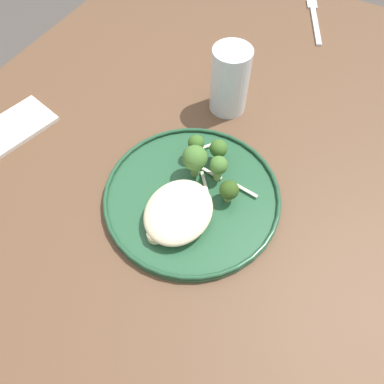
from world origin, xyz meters
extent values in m
plane|color=#47423D|center=(0.00, 0.00, 0.00)|extent=(6.00, 6.00, 0.00)
cube|color=brown|center=(0.00, 0.00, 0.72)|extent=(1.40, 1.00, 0.04)
cube|color=#4B3422|center=(-0.64, -0.44, 0.35)|extent=(0.06, 0.06, 0.70)
cylinder|color=#235133|center=(0.03, 0.02, 0.74)|extent=(0.29, 0.29, 0.01)
torus|color=#204B2E|center=(0.03, 0.02, 0.75)|extent=(0.29, 0.29, 0.01)
ellipsoid|color=beige|center=(0.08, 0.02, 0.77)|extent=(0.12, 0.10, 0.04)
cylinder|color=#DBB77A|center=(0.08, 0.02, 0.76)|extent=(0.04, 0.04, 0.01)
cylinder|color=#8E774F|center=(0.08, 0.02, 0.77)|extent=(0.03, 0.03, 0.00)
cylinder|color=beige|center=(0.12, 0.01, 0.76)|extent=(0.03, 0.03, 0.01)
cylinder|color=#988766|center=(0.12, 0.01, 0.77)|extent=(0.02, 0.02, 0.00)
cylinder|color=#DBB77A|center=(0.04, 0.03, 0.76)|extent=(0.03, 0.03, 0.01)
cylinder|color=#8E774F|center=(0.04, 0.03, 0.77)|extent=(0.03, 0.03, 0.00)
cylinder|color=#DBB77A|center=(0.09, 0.05, 0.76)|extent=(0.03, 0.03, 0.01)
cylinder|color=#8E774F|center=(0.09, 0.05, 0.77)|extent=(0.03, 0.03, 0.00)
cylinder|color=#7A994C|center=(0.01, 0.08, 0.76)|extent=(0.02, 0.02, 0.02)
sphere|color=#2D4C19|center=(0.01, 0.08, 0.78)|extent=(0.03, 0.03, 0.03)
cylinder|color=#7A994C|center=(-0.04, -0.01, 0.76)|extent=(0.02, 0.02, 0.03)
sphere|color=#386023|center=(-0.04, -0.01, 0.79)|extent=(0.03, 0.03, 0.03)
cylinder|color=#7A994C|center=(-0.01, 0.01, 0.76)|extent=(0.02, 0.02, 0.03)
sphere|color=#42702D|center=(-0.01, 0.01, 0.79)|extent=(0.04, 0.04, 0.04)
cylinder|color=#7A994C|center=(-0.05, 0.03, 0.76)|extent=(0.01, 0.01, 0.02)
sphere|color=#386023|center=(-0.05, 0.03, 0.78)|extent=(0.03, 0.03, 0.03)
cylinder|color=#89A356|center=(-0.02, 0.04, 0.76)|extent=(0.02, 0.02, 0.02)
sphere|color=#42702D|center=(-0.02, 0.04, 0.79)|extent=(0.03, 0.03, 0.03)
cube|color=silver|center=(-0.02, 0.10, 0.75)|extent=(0.01, 0.04, 0.00)
cube|color=silver|center=(-0.07, 0.00, 0.75)|extent=(0.04, 0.03, 0.00)
cube|color=silver|center=(0.00, 0.03, 0.75)|extent=(0.04, 0.03, 0.00)
cube|color=silver|center=(-0.02, 0.03, 0.75)|extent=(0.01, 0.04, 0.00)
cylinder|color=silver|center=(-0.19, -0.02, 0.80)|extent=(0.07, 0.07, 0.13)
cylinder|color=#936028|center=(-0.19, -0.02, 0.78)|extent=(0.06, 0.06, 0.08)
cube|color=silver|center=(-0.54, 0.05, 0.74)|extent=(0.14, 0.07, 0.00)
cube|color=silver|center=(-0.62, 0.01, 0.74)|extent=(0.04, 0.04, 0.00)
cube|color=silver|center=(0.06, -0.35, 0.74)|extent=(0.17, 0.12, 0.01)
camera|label=1|loc=(0.31, 0.18, 1.26)|focal=34.23mm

